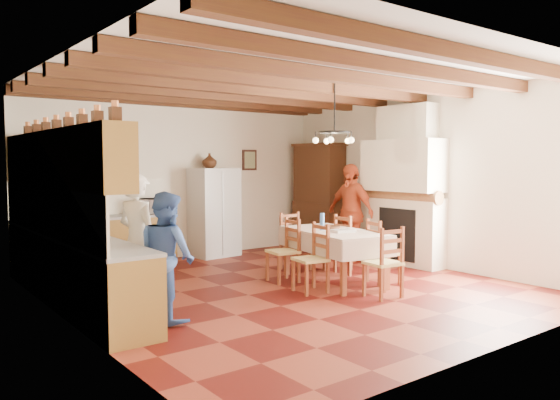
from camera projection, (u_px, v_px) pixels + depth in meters
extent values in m
cube|color=#460D09|center=(287.00, 289.00, 7.83)|extent=(6.00, 6.50, 0.02)
cube|color=silver|center=(287.00, 76.00, 7.62)|extent=(6.00, 6.50, 0.02)
cube|color=beige|center=(181.00, 178.00, 10.31)|extent=(6.00, 0.02, 3.00)
cube|color=beige|center=(500.00, 195.00, 5.14)|extent=(6.00, 0.02, 3.00)
cube|color=beige|center=(69.00, 191.00, 5.90)|extent=(0.02, 6.50, 3.00)
cube|color=beige|center=(422.00, 180.00, 9.55)|extent=(0.02, 6.50, 3.00)
cube|color=brown|center=(72.00, 270.00, 7.00)|extent=(0.60, 4.30, 0.86)
cube|color=brown|center=(107.00, 244.00, 9.20)|extent=(2.30, 0.60, 0.86)
cube|color=gray|center=(71.00, 235.00, 6.97)|extent=(0.62, 4.30, 0.04)
cube|color=gray|center=(107.00, 217.00, 9.17)|extent=(2.34, 0.62, 0.04)
cube|color=beige|center=(46.00, 211.00, 6.77)|extent=(0.03, 4.30, 0.60)
cube|color=beige|center=(100.00, 198.00, 9.37)|extent=(2.30, 0.03, 0.60)
cube|color=brown|center=(58.00, 159.00, 6.82)|extent=(0.35, 4.20, 0.70)
cube|color=#301B17|center=(249.00, 160.00, 11.20)|extent=(0.34, 0.03, 0.42)
cube|color=silver|center=(213.00, 212.00, 10.49)|extent=(0.91, 0.77, 1.69)
cube|color=beige|center=(334.00, 232.00, 8.20)|extent=(1.20, 1.92, 0.05)
cube|color=brown|center=(343.00, 269.00, 7.35)|extent=(0.08, 0.08, 0.74)
cube|color=brown|center=(387.00, 264.00, 7.70)|extent=(0.08, 0.08, 0.74)
cube|color=brown|center=(287.00, 252.00, 8.76)|extent=(0.08, 0.08, 0.74)
cube|color=brown|center=(326.00, 248.00, 9.10)|extent=(0.08, 0.08, 0.74)
torus|color=black|center=(334.00, 132.00, 8.10)|extent=(0.47, 0.47, 0.03)
imported|color=silver|center=(138.00, 242.00, 6.62)|extent=(0.58, 0.71, 1.68)
imported|color=#335295|center=(167.00, 256.00, 6.20)|extent=(0.63, 0.78, 1.48)
imported|color=#C54926|center=(350.00, 212.00, 9.97)|extent=(0.47, 1.06, 1.78)
imported|color=silver|center=(154.00, 206.00, 9.67)|extent=(0.55, 0.44, 0.27)
imported|color=#342111|center=(210.00, 161.00, 10.38)|extent=(0.29, 0.29, 0.29)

